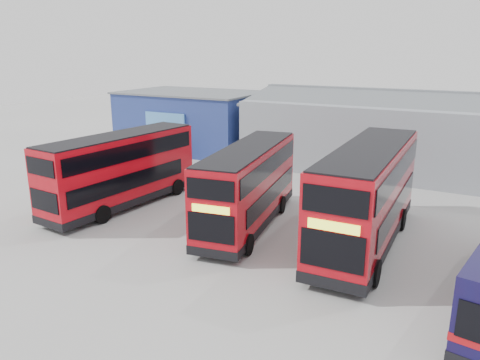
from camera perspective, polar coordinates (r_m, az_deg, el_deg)
ground_plane at (r=21.83m, az=-1.46°, el=-8.20°), size 120.00×120.00×0.00m
office_block at (r=43.10m, az=-5.80°, el=7.31°), size 12.30×8.32×5.12m
maintenance_shed at (r=37.86m, az=25.08°, el=4.77°), size 30.50×12.00×5.89m
double_decker_left at (r=27.49m, az=-14.32°, el=1.04°), size 3.24×10.17×4.23m
double_decker_centre at (r=23.72m, az=1.02°, el=-0.90°), size 3.83×10.01×4.14m
double_decker_right at (r=22.08m, az=15.22°, el=-2.03°), size 3.02×11.12×4.67m
panel_van at (r=39.35m, az=-11.64°, el=4.25°), size 3.37×5.35×2.19m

